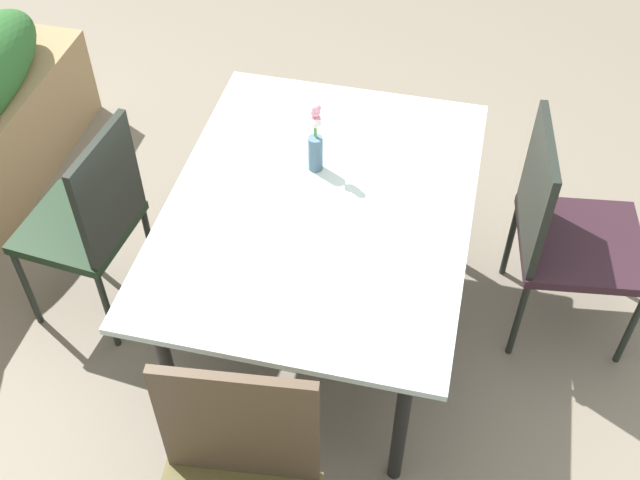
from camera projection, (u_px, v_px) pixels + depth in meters
ground_plane at (331, 338)px, 3.39m from camera, size 12.00×12.00×0.00m
dining_table at (320, 214)px, 2.90m from camera, size 1.43×1.10×0.77m
chair_far_side at (91, 217)px, 3.12m from camera, size 0.46×0.46×0.97m
chair_near_right at (563, 227)px, 3.09m from camera, size 0.55×0.55×0.98m
flower_vase at (316, 140)px, 2.89m from camera, size 0.06×0.05×0.30m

